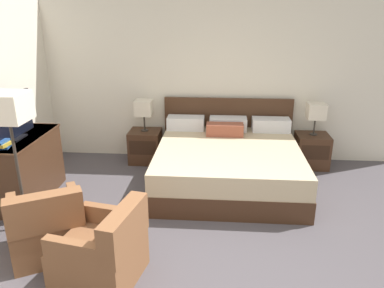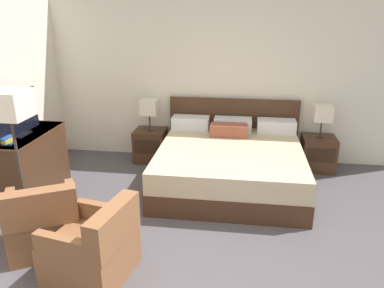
% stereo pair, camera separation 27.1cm
% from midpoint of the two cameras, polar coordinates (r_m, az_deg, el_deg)
% --- Properties ---
extents(wall_back, '(6.32, 0.06, 2.52)m').
position_cam_midpoint_polar(wall_back, '(6.01, 0.81, 9.45)').
color(wall_back, silver).
rests_on(wall_back, ground).
extents(bed, '(2.04, 2.02, 1.02)m').
position_cam_midpoint_polar(bed, '(5.28, 4.03, -2.87)').
color(bed, '#422819').
rests_on(bed, ground).
extents(nightstand_left, '(0.49, 0.45, 0.52)m').
position_cam_midpoint_polar(nightstand_left, '(6.10, -8.38, -0.34)').
color(nightstand_left, '#422819').
rests_on(nightstand_left, ground).
extents(nightstand_right, '(0.49, 0.45, 0.52)m').
position_cam_midpoint_polar(nightstand_right, '(6.10, 16.56, -0.98)').
color(nightstand_right, '#422819').
rests_on(nightstand_right, ground).
extents(table_lamp_left, '(0.26, 0.26, 0.50)m').
position_cam_midpoint_polar(table_lamp_left, '(5.92, -8.68, 5.42)').
color(table_lamp_left, '#332D28').
rests_on(table_lamp_left, nightstand_left).
extents(table_lamp_right, '(0.26, 0.26, 0.50)m').
position_cam_midpoint_polar(table_lamp_right, '(5.91, 17.15, 4.76)').
color(table_lamp_right, '#332D28').
rests_on(table_lamp_right, nightstand_right).
extents(dresser, '(0.57, 1.18, 0.85)m').
position_cam_midpoint_polar(dresser, '(5.31, -25.63, -3.22)').
color(dresser, '#422819').
rests_on(dresser, ground).
extents(tv, '(0.18, 0.89, 0.54)m').
position_cam_midpoint_polar(tv, '(5.04, -27.16, 3.51)').
color(tv, black).
rests_on(tv, dresser).
extents(book_red_cover, '(0.24, 0.19, 0.03)m').
position_cam_midpoint_polar(book_red_cover, '(4.85, -28.68, -0.41)').
color(book_red_cover, '#234C8E').
rests_on(book_red_cover, dresser).
extents(armchair_by_window, '(0.93, 0.93, 0.76)m').
position_cam_midpoint_polar(armchair_by_window, '(4.13, -22.98, -11.72)').
color(armchair_by_window, brown).
rests_on(armchair_by_window, ground).
extents(armchair_companion, '(0.81, 0.80, 0.76)m').
position_cam_midpoint_polar(armchair_companion, '(3.61, -15.56, -15.71)').
color(armchair_companion, brown).
rests_on(armchair_companion, ground).
extents(floor_lamp, '(0.39, 0.39, 1.55)m').
position_cam_midpoint_polar(floor_lamp, '(4.33, -27.84, 4.05)').
color(floor_lamp, '#332D28').
rests_on(floor_lamp, ground).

